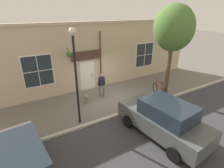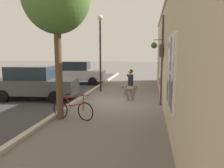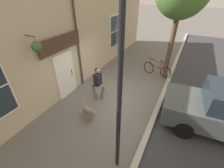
{
  "view_description": "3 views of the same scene",
  "coord_description": "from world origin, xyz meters",
  "px_view_note": "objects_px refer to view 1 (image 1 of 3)",
  "views": [
    {
      "loc": [
        8.94,
        -5.26,
        5.37
      ],
      "look_at": [
        0.11,
        -0.04,
        1.06
      ],
      "focal_mm": 28.0,
      "sensor_mm": 36.0,
      "label": 1
    },
    {
      "loc": [
        -1.6,
        10.64,
        2.5
      ],
      "look_at": [
        0.02,
        1.41,
        1.11
      ],
      "focal_mm": 35.0,
      "sensor_mm": 36.0,
      "label": 2
    },
    {
      "loc": [
        2.52,
        -5.08,
        4.44
      ],
      "look_at": [
        0.13,
        -0.53,
        1.12
      ],
      "focal_mm": 24.0,
      "sensor_mm": 36.0,
      "label": 3
    }
  ],
  "objects_px": {
    "dog_on_leash": "(86,96)",
    "street_lamp": "(75,65)",
    "leaning_bicycle": "(160,89)",
    "pedestrian_walking": "(101,83)",
    "street_tree_by_curb": "(173,29)",
    "parked_car_mid_block": "(164,119)"
  },
  "relations": [
    {
      "from": "dog_on_leash",
      "to": "parked_car_mid_block",
      "type": "distance_m",
      "value": 5.08
    },
    {
      "from": "parked_car_mid_block",
      "to": "street_lamp",
      "type": "distance_m",
      "value": 4.69
    },
    {
      "from": "leaning_bicycle",
      "to": "street_lamp",
      "type": "bearing_deg",
      "value": -87.14
    },
    {
      "from": "street_tree_by_curb",
      "to": "pedestrian_walking",
      "type": "bearing_deg",
      "value": -122.4
    },
    {
      "from": "parked_car_mid_block",
      "to": "street_lamp",
      "type": "xyz_separation_m",
      "value": [
        -2.91,
        -2.93,
        2.22
      ]
    },
    {
      "from": "dog_on_leash",
      "to": "street_lamp",
      "type": "height_order",
      "value": "street_lamp"
    },
    {
      "from": "dog_on_leash",
      "to": "street_lamp",
      "type": "relative_size",
      "value": 0.21
    },
    {
      "from": "street_tree_by_curb",
      "to": "street_lamp",
      "type": "bearing_deg",
      "value": -91.29
    },
    {
      "from": "parked_car_mid_block",
      "to": "leaning_bicycle",
      "type": "bearing_deg",
      "value": 136.91
    },
    {
      "from": "parked_car_mid_block",
      "to": "street_lamp",
      "type": "bearing_deg",
      "value": -134.8
    },
    {
      "from": "street_tree_by_curb",
      "to": "leaning_bicycle",
      "type": "relative_size",
      "value": 3.4
    },
    {
      "from": "dog_on_leash",
      "to": "pedestrian_walking",
      "type": "bearing_deg",
      "value": 103.95
    },
    {
      "from": "parked_car_mid_block",
      "to": "street_lamp",
      "type": "height_order",
      "value": "street_lamp"
    },
    {
      "from": "leaning_bicycle",
      "to": "pedestrian_walking",
      "type": "bearing_deg",
      "value": -117.36
    },
    {
      "from": "dog_on_leash",
      "to": "street_lamp",
      "type": "bearing_deg",
      "value": -32.36
    },
    {
      "from": "pedestrian_walking",
      "to": "dog_on_leash",
      "type": "xyz_separation_m",
      "value": [
        0.31,
        -1.24,
        -0.56
      ]
    },
    {
      "from": "dog_on_leash",
      "to": "leaning_bicycle",
      "type": "distance_m",
      "value": 5.02
    },
    {
      "from": "pedestrian_walking",
      "to": "street_lamp",
      "type": "xyz_separation_m",
      "value": [
        2.13,
        -2.39,
        2.14
      ]
    },
    {
      "from": "leaning_bicycle",
      "to": "street_tree_by_curb",
      "type": "bearing_deg",
      "value": 3.49
    },
    {
      "from": "street_tree_by_curb",
      "to": "parked_car_mid_block",
      "type": "bearing_deg",
      "value": -47.47
    },
    {
      "from": "street_tree_by_curb",
      "to": "leaning_bicycle",
      "type": "distance_m",
      "value": 4.03
    },
    {
      "from": "pedestrian_walking",
      "to": "street_tree_by_curb",
      "type": "distance_m",
      "value": 5.43
    }
  ]
}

